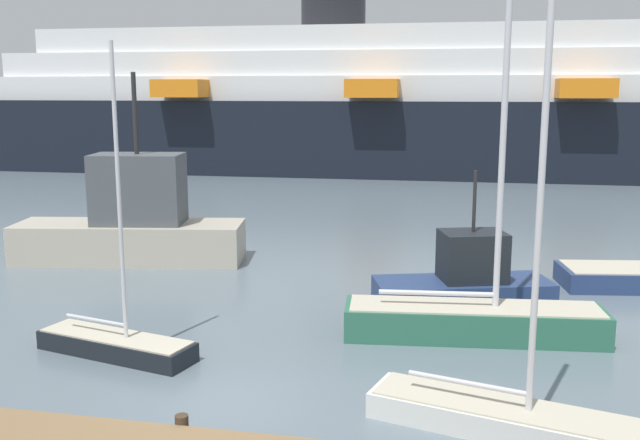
% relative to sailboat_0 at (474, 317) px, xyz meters
% --- Properties ---
extents(ground_plane, '(600.00, 600.00, 0.00)m').
position_rel_sailboat_0_xyz_m(ground_plane, '(-5.14, -5.28, -0.58)').
color(ground_plane, slate).
extents(sailboat_0, '(6.88, 2.27, 10.47)m').
position_rel_sailboat_0_xyz_m(sailboat_0, '(0.00, 0.00, 0.00)').
color(sailboat_0, '#2D6B51').
rests_on(sailboat_0, ground_plane).
extents(sailboat_1, '(5.39, 2.56, 8.49)m').
position_rel_sailboat_0_xyz_m(sailboat_1, '(0.55, -5.26, -0.16)').
color(sailboat_1, white).
rests_on(sailboat_1, ground_plane).
extents(sailboat_4, '(4.33, 2.06, 7.56)m').
position_rel_sailboat_0_xyz_m(sailboat_4, '(-8.66, -3.03, -0.21)').
color(sailboat_4, black).
rests_on(sailboat_4, ground_plane).
extents(fishing_boat_0, '(8.83, 3.87, 7.09)m').
position_rel_sailboat_0_xyz_m(fishing_boat_0, '(-12.64, 6.13, 0.87)').
color(fishing_boat_0, '#BCB29E').
rests_on(fishing_boat_0, ground_plane).
extents(fishing_boat_1, '(5.67, 3.45, 4.09)m').
position_rel_sailboat_0_xyz_m(fishing_boat_1, '(-0.22, 3.16, 0.18)').
color(fishing_boat_1, navy).
rests_on(fishing_boat_1, ground_plane).
extents(cruise_ship, '(102.09, 17.19, 16.20)m').
position_rel_sailboat_0_xyz_m(cruise_ship, '(7.05, 39.78, 4.54)').
color(cruise_ship, black).
rests_on(cruise_ship, ground_plane).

